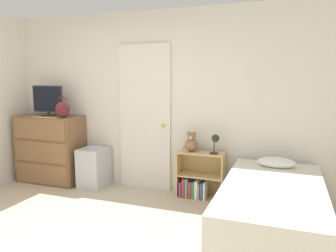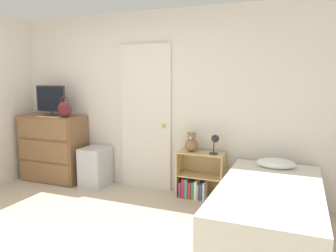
{
  "view_description": "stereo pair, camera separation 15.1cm",
  "coord_description": "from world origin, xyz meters",
  "px_view_note": "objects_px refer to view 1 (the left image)",
  "views": [
    {
      "loc": [
        2.04,
        -2.27,
        1.64
      ],
      "look_at": [
        0.55,
        1.8,
        0.98
      ],
      "focal_mm": 35.0,
      "sensor_mm": 36.0,
      "label": 1
    },
    {
      "loc": [
        2.18,
        -2.21,
        1.64
      ],
      "look_at": [
        0.55,
        1.8,
        0.98
      ],
      "focal_mm": 35.0,
      "sensor_mm": 36.0,
      "label": 2
    }
  ],
  "objects_px": {
    "bookshelf": "(198,181)",
    "bed": "(272,211)",
    "dresser": "(51,149)",
    "teddy_bear": "(191,143)",
    "desk_lamp": "(215,140)",
    "tv": "(48,100)",
    "handbag": "(63,110)",
    "storage_bin": "(94,167)"
  },
  "relations": [
    {
      "from": "handbag",
      "to": "bookshelf",
      "type": "xyz_separation_m",
      "value": [
        1.98,
        0.23,
        -0.92
      ]
    },
    {
      "from": "dresser",
      "to": "bed",
      "type": "xyz_separation_m",
      "value": [
        3.35,
        -0.75,
        -0.23
      ]
    },
    {
      "from": "storage_bin",
      "to": "teddy_bear",
      "type": "distance_m",
      "value": 1.56
    },
    {
      "from": "handbag",
      "to": "bookshelf",
      "type": "height_order",
      "value": "handbag"
    },
    {
      "from": "dresser",
      "to": "tv",
      "type": "bearing_deg",
      "value": 148.66
    },
    {
      "from": "handbag",
      "to": "bookshelf",
      "type": "bearing_deg",
      "value": 6.55
    },
    {
      "from": "dresser",
      "to": "teddy_bear",
      "type": "bearing_deg",
      "value": 2.32
    },
    {
      "from": "storage_bin",
      "to": "teddy_bear",
      "type": "height_order",
      "value": "teddy_bear"
    },
    {
      "from": "bed",
      "to": "teddy_bear",
      "type": "bearing_deg",
      "value": 142.57
    },
    {
      "from": "desk_lamp",
      "to": "bookshelf",
      "type": "bearing_deg",
      "value": 169.95
    },
    {
      "from": "handbag",
      "to": "bed",
      "type": "relative_size",
      "value": 0.16
    },
    {
      "from": "teddy_bear",
      "to": "bed",
      "type": "height_order",
      "value": "teddy_bear"
    },
    {
      "from": "handbag",
      "to": "desk_lamp",
      "type": "bearing_deg",
      "value": 4.78
    },
    {
      "from": "bookshelf",
      "to": "desk_lamp",
      "type": "bearing_deg",
      "value": -10.05
    },
    {
      "from": "handbag",
      "to": "bed",
      "type": "bearing_deg",
      "value": -11.55
    },
    {
      "from": "teddy_bear",
      "to": "desk_lamp",
      "type": "distance_m",
      "value": 0.34
    },
    {
      "from": "teddy_bear",
      "to": "desk_lamp",
      "type": "relative_size",
      "value": 1.03
    },
    {
      "from": "desk_lamp",
      "to": "bed",
      "type": "xyz_separation_m",
      "value": [
        0.76,
        -0.8,
        -0.53
      ]
    },
    {
      "from": "dresser",
      "to": "bed",
      "type": "distance_m",
      "value": 3.44
    },
    {
      "from": "bookshelf",
      "to": "teddy_bear",
      "type": "height_order",
      "value": "teddy_bear"
    },
    {
      "from": "teddy_bear",
      "to": "handbag",
      "type": "bearing_deg",
      "value": -173.14
    },
    {
      "from": "storage_bin",
      "to": "desk_lamp",
      "type": "height_order",
      "value": "desk_lamp"
    },
    {
      "from": "tv",
      "to": "storage_bin",
      "type": "distance_m",
      "value": 1.26
    },
    {
      "from": "teddy_bear",
      "to": "bed",
      "type": "distance_m",
      "value": 1.45
    },
    {
      "from": "tv",
      "to": "bed",
      "type": "relative_size",
      "value": 0.27
    },
    {
      "from": "bed",
      "to": "tv",
      "type": "bearing_deg",
      "value": 167.43
    },
    {
      "from": "bookshelf",
      "to": "bed",
      "type": "xyz_separation_m",
      "value": [
        1.0,
        -0.84,
        0.04
      ]
    },
    {
      "from": "tv",
      "to": "teddy_bear",
      "type": "xyz_separation_m",
      "value": [
        2.26,
        0.09,
        -0.53
      ]
    },
    {
      "from": "storage_bin",
      "to": "bookshelf",
      "type": "distance_m",
      "value": 1.58
    },
    {
      "from": "dresser",
      "to": "teddy_bear",
      "type": "xyz_separation_m",
      "value": [
        2.26,
        0.09,
        0.24
      ]
    },
    {
      "from": "handbag",
      "to": "bed",
      "type": "height_order",
      "value": "handbag"
    },
    {
      "from": "storage_bin",
      "to": "bed",
      "type": "height_order",
      "value": "bed"
    },
    {
      "from": "handbag",
      "to": "bookshelf",
      "type": "distance_m",
      "value": 2.2
    },
    {
      "from": "bookshelf",
      "to": "teddy_bear",
      "type": "distance_m",
      "value": 0.52
    },
    {
      "from": "tv",
      "to": "storage_bin",
      "type": "height_order",
      "value": "tv"
    },
    {
      "from": "tv",
      "to": "bookshelf",
      "type": "bearing_deg",
      "value": 2.15
    },
    {
      "from": "tv",
      "to": "bookshelf",
      "type": "height_order",
      "value": "tv"
    },
    {
      "from": "tv",
      "to": "desk_lamp",
      "type": "height_order",
      "value": "tv"
    },
    {
      "from": "bookshelf",
      "to": "teddy_bear",
      "type": "relative_size",
      "value": 2.41
    },
    {
      "from": "desk_lamp",
      "to": "bed",
      "type": "distance_m",
      "value": 1.22
    },
    {
      "from": "handbag",
      "to": "teddy_bear",
      "type": "distance_m",
      "value": 1.95
    },
    {
      "from": "desk_lamp",
      "to": "teddy_bear",
      "type": "bearing_deg",
      "value": 172.83
    }
  ]
}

